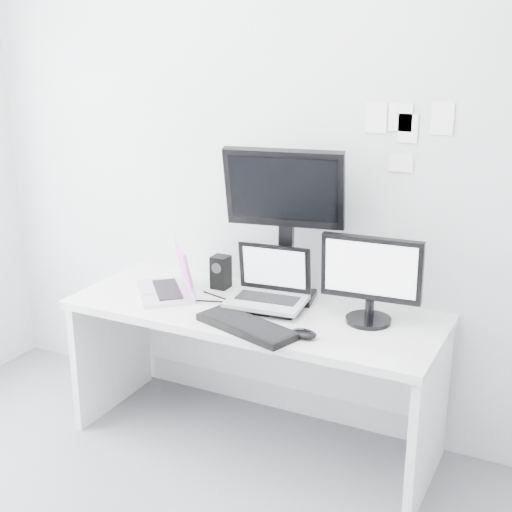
% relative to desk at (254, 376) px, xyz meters
% --- Properties ---
extents(back_wall, '(3.60, 0.00, 3.60)m').
position_rel_desk_xyz_m(back_wall, '(0.00, 0.35, 0.99)').
color(back_wall, silver).
rests_on(back_wall, ground).
extents(desk, '(1.80, 0.70, 0.73)m').
position_rel_desk_xyz_m(desk, '(0.00, 0.00, 0.00)').
color(desk, silver).
rests_on(desk, ground).
extents(macbook, '(0.45, 0.45, 0.27)m').
position_rel_desk_xyz_m(macbook, '(-0.49, -0.03, 0.50)').
color(macbook, silver).
rests_on(macbook, desk).
extents(speaker, '(0.09, 0.09, 0.17)m').
position_rel_desk_xyz_m(speaker, '(-0.28, 0.17, 0.45)').
color(speaker, black).
rests_on(speaker, desk).
extents(dell_laptop, '(0.39, 0.32, 0.30)m').
position_rel_desk_xyz_m(dell_laptop, '(0.06, 0.01, 0.52)').
color(dell_laptop, '#A7AAAE').
rests_on(dell_laptop, desk).
extents(rear_monitor, '(0.60, 0.31, 0.78)m').
position_rel_desk_xyz_m(rear_monitor, '(0.07, 0.19, 0.75)').
color(rear_monitor, black).
rests_on(rear_monitor, desk).
extents(samsung_monitor, '(0.47, 0.25, 0.42)m').
position_rel_desk_xyz_m(samsung_monitor, '(0.54, 0.08, 0.57)').
color(samsung_monitor, black).
rests_on(samsung_monitor, desk).
extents(keyboard, '(0.52, 0.31, 0.03)m').
position_rel_desk_xyz_m(keyboard, '(0.09, -0.25, 0.38)').
color(keyboard, black).
rests_on(keyboard, desk).
extents(mouse, '(0.12, 0.08, 0.04)m').
position_rel_desk_xyz_m(mouse, '(0.35, -0.21, 0.38)').
color(mouse, black).
rests_on(mouse, desk).
extents(wall_note_0, '(0.10, 0.00, 0.14)m').
position_rel_desk_xyz_m(wall_note_0, '(0.45, 0.34, 1.26)').
color(wall_note_0, white).
rests_on(wall_note_0, back_wall).
extents(wall_note_1, '(0.09, 0.00, 0.13)m').
position_rel_desk_xyz_m(wall_note_1, '(0.60, 0.34, 1.22)').
color(wall_note_1, white).
rests_on(wall_note_1, back_wall).
extents(wall_note_2, '(0.10, 0.00, 0.14)m').
position_rel_desk_xyz_m(wall_note_2, '(0.75, 0.34, 1.26)').
color(wall_note_2, white).
rests_on(wall_note_2, back_wall).
extents(wall_note_3, '(0.11, 0.00, 0.08)m').
position_rel_desk_xyz_m(wall_note_3, '(0.58, 0.34, 1.05)').
color(wall_note_3, white).
rests_on(wall_note_3, back_wall).
extents(wall_note_4, '(0.11, 0.00, 0.13)m').
position_rel_desk_xyz_m(wall_note_4, '(0.56, 0.34, 1.26)').
color(wall_note_4, white).
rests_on(wall_note_4, back_wall).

